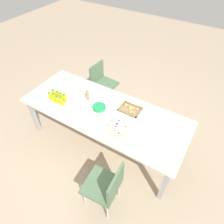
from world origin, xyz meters
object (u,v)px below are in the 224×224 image
(juice_bottle_2, at_px, (58,100))
(juice_bottle_5, at_px, (58,95))
(juice_bottle_1, at_px, (54,98))
(chair_far_left, at_px, (102,81))
(juice_bottle_3, at_px, (61,101))
(napkin_stack, at_px, (113,98))
(party_table, at_px, (104,113))
(cardboard_tube, at_px, (88,95))
(snack_tray, at_px, (130,109))
(chair_near_right, at_px, (106,186))
(juice_bottle_0, at_px, (50,96))
(plate_stack, at_px, (99,107))
(juice_bottle_7, at_px, (65,98))
(juice_bottle_4, at_px, (54,93))
(juice_bottle_6, at_px, (61,97))
(fruit_pizza, at_px, (117,126))

(juice_bottle_2, distance_m, juice_bottle_5, 0.11)
(juice_bottle_1, bearing_deg, chair_far_left, 82.72)
(juice_bottle_3, height_order, napkin_stack, juice_bottle_3)
(party_table, height_order, napkin_stack, napkin_stack)
(juice_bottle_2, distance_m, cardboard_tube, 0.44)
(snack_tray, bearing_deg, chair_near_right, -76.05)
(juice_bottle_0, xyz_separation_m, juice_bottle_1, (0.07, -0.00, -0.00))
(juice_bottle_0, relative_size, juice_bottle_2, 1.02)
(juice_bottle_3, distance_m, plate_stack, 0.56)
(chair_near_right, xyz_separation_m, juice_bottle_7, (-1.18, 0.69, 0.31))
(napkin_stack, bearing_deg, juice_bottle_3, -138.04)
(party_table, bearing_deg, juice_bottle_4, -170.32)
(party_table, bearing_deg, juice_bottle_6, -167.86)
(juice_bottle_5, xyz_separation_m, plate_stack, (0.66, 0.14, -0.04))
(fruit_pizza, distance_m, cardboard_tube, 0.71)
(juice_bottle_3, xyz_separation_m, juice_bottle_5, (-0.14, 0.08, -0.01))
(party_table, height_order, juice_bottle_5, juice_bottle_5)
(chair_near_right, xyz_separation_m, snack_tray, (-0.26, 1.05, 0.26))
(juice_bottle_6, bearing_deg, juice_bottle_7, 0.74)
(party_table, bearing_deg, snack_tray, 33.21)
(juice_bottle_4, height_order, napkin_stack, juice_bottle_4)
(juice_bottle_6, height_order, snack_tray, juice_bottle_6)
(juice_bottle_1, height_order, fruit_pizza, juice_bottle_1)
(juice_bottle_0, height_order, plate_stack, juice_bottle_0)
(chair_far_left, height_order, juice_bottle_1, juice_bottle_1)
(juice_bottle_2, bearing_deg, snack_tray, 23.51)
(chair_near_right, distance_m, fruit_pizza, 0.75)
(juice_bottle_6, xyz_separation_m, fruit_pizza, (1.00, -0.03, -0.05))
(party_table, xyz_separation_m, napkin_stack, (-0.02, 0.30, 0.06))
(juice_bottle_4, bearing_deg, juice_bottle_1, -45.74)
(juice_bottle_6, distance_m, juice_bottle_7, 0.07)
(chair_near_right, bearing_deg, juice_bottle_6, 56.11)
(party_table, height_order, juice_bottle_2, juice_bottle_2)
(juice_bottle_0, bearing_deg, snack_tray, 20.58)
(juice_bottle_1, distance_m, juice_bottle_6, 0.11)
(cardboard_tube, bearing_deg, party_table, -11.52)
(chair_far_left, height_order, juice_bottle_6, juice_bottle_6)
(juice_bottle_2, relative_size, plate_stack, 0.69)
(juice_bottle_2, relative_size, napkin_stack, 0.90)
(party_table, relative_size, plate_stack, 12.46)
(juice_bottle_4, distance_m, juice_bottle_6, 0.15)
(juice_bottle_3, height_order, plate_stack, juice_bottle_3)
(juice_bottle_2, height_order, fruit_pizza, juice_bottle_2)
(juice_bottle_3, bearing_deg, snack_tray, 25.17)
(chair_far_left, bearing_deg, juice_bottle_5, -3.56)
(juice_bottle_1, height_order, juice_bottle_4, juice_bottle_1)
(juice_bottle_0, bearing_deg, cardboard_tube, 30.21)
(juice_bottle_0, relative_size, juice_bottle_7, 0.96)
(chair_near_right, xyz_separation_m, napkin_stack, (-0.60, 1.14, 0.25))
(juice_bottle_7, bearing_deg, juice_bottle_6, -179.26)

